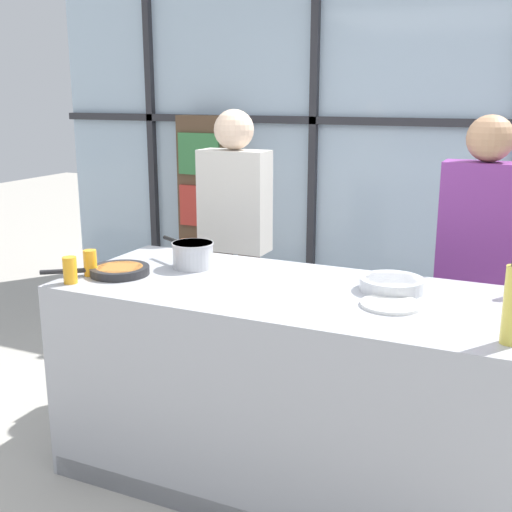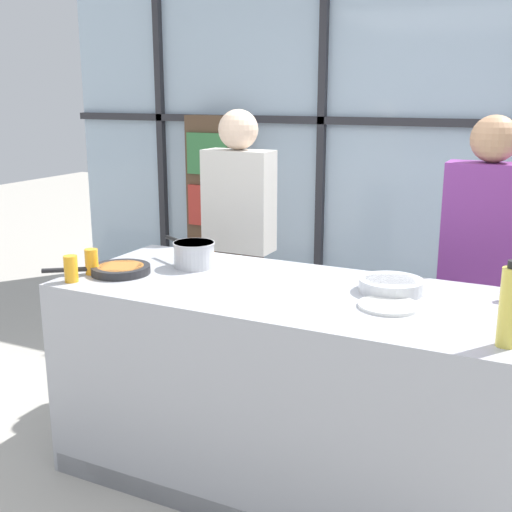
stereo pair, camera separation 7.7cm
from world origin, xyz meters
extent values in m
plane|color=#ADA89E|center=(0.00, 0.00, 0.00)|extent=(18.00, 18.00, 0.00)
cube|color=silver|center=(0.00, 2.50, 1.40)|extent=(6.40, 0.04, 2.80)
cube|color=#2D2D33|center=(0.00, 2.45, 1.54)|extent=(6.40, 0.06, 0.06)
cube|color=#2D2D33|center=(-2.30, 2.45, 1.40)|extent=(0.06, 0.06, 2.80)
cube|color=#2D2D33|center=(-0.77, 2.45, 1.40)|extent=(0.06, 0.06, 2.80)
cube|color=brown|center=(-1.69, 2.32, 0.79)|extent=(0.45, 0.16, 1.57)
cube|color=orange|center=(-1.69, 2.22, 0.35)|extent=(0.38, 0.03, 0.35)
cube|color=red|center=(-1.69, 2.22, 0.82)|extent=(0.38, 0.03, 0.35)
cube|color=#3D8447|center=(-1.69, 2.22, 1.26)|extent=(0.38, 0.03, 0.35)
cube|color=#A8AAB2|center=(0.00, 0.00, 0.46)|extent=(2.03, 0.86, 0.93)
cube|color=black|center=(-0.67, 0.00, 0.92)|extent=(0.52, 0.52, 0.01)
cylinder|color=#38383D|center=(-0.80, -0.12, 0.92)|extent=(0.13, 0.13, 0.01)
cylinder|color=#38383D|center=(-0.55, -0.12, 0.92)|extent=(0.13, 0.13, 0.01)
cylinder|color=#38383D|center=(-0.80, 0.12, 0.92)|extent=(0.13, 0.13, 0.01)
cylinder|color=#38383D|center=(-0.55, 0.12, 0.92)|extent=(0.13, 0.13, 0.01)
cylinder|color=#47382D|center=(-0.61, 0.89, 0.42)|extent=(0.13, 0.13, 0.83)
cylinder|color=#47382D|center=(-0.79, 0.89, 0.42)|extent=(0.13, 0.13, 0.83)
cube|color=beige|center=(-0.70, 0.89, 1.13)|extent=(0.41, 0.19, 0.60)
sphere|color=beige|center=(-0.70, 0.89, 1.55)|extent=(0.23, 0.23, 0.23)
cylinder|color=#232838|center=(0.79, 0.89, 0.41)|extent=(0.13, 0.13, 0.83)
cylinder|color=#232838|center=(0.61, 0.89, 0.41)|extent=(0.13, 0.13, 0.83)
cube|color=#7A3384|center=(0.70, 0.89, 1.12)|extent=(0.42, 0.19, 0.59)
sphere|color=tan|center=(0.70, 0.89, 1.53)|extent=(0.23, 0.23, 0.23)
cylinder|color=#232326|center=(-0.80, -0.12, 0.95)|extent=(0.27, 0.27, 0.04)
cylinder|color=#B26B2D|center=(-0.80, -0.12, 0.96)|extent=(0.21, 0.21, 0.01)
cylinder|color=#232326|center=(-1.00, -0.27, 0.96)|extent=(0.19, 0.14, 0.02)
cylinder|color=silver|center=(-0.55, 0.12, 0.99)|extent=(0.19, 0.19, 0.12)
cylinder|color=silver|center=(-0.55, 0.12, 1.05)|extent=(0.20, 0.20, 0.01)
cylinder|color=black|center=(-0.71, 0.21, 1.03)|extent=(0.16, 0.10, 0.02)
cylinder|color=white|center=(0.46, -0.06, 0.93)|extent=(0.24, 0.24, 0.01)
cylinder|color=silver|center=(0.41, 0.15, 0.96)|extent=(0.28, 0.28, 0.06)
cylinder|color=#4C4C51|center=(0.41, 0.15, 0.98)|extent=(0.23, 0.23, 0.01)
cylinder|color=orange|center=(-0.91, -0.33, 0.99)|extent=(0.06, 0.06, 0.12)
cylinder|color=orange|center=(-0.91, -0.19, 0.99)|extent=(0.06, 0.06, 0.12)
camera|label=1|loc=(0.97, -2.48, 1.75)|focal=45.00mm
camera|label=2|loc=(1.04, -2.45, 1.75)|focal=45.00mm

